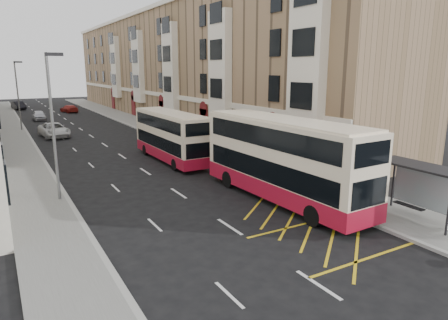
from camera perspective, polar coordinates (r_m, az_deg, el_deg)
ground at (r=16.18m, az=8.31°, el=-14.12°), size 200.00×200.00×0.00m
pavement_right at (r=45.19m, az=-7.39°, el=3.62°), size 4.00×120.00×0.15m
pavement_left at (r=41.86m, az=-27.35°, el=1.52°), size 3.00×120.00×0.15m
kerb_right at (r=44.47m, az=-9.77°, el=3.39°), size 0.25×120.00×0.15m
kerb_left at (r=41.95m, az=-25.31°, el=1.75°), size 0.25×120.00×0.15m
road_markings at (r=57.40m, az=-20.71°, el=4.80°), size 10.00×110.00×0.01m
terrace_right at (r=61.45m, az=-7.23°, el=13.04°), size 10.75×79.00×15.25m
bus_shelter at (r=21.16m, az=27.29°, el=-2.72°), size 1.65×4.25×2.70m
guard_railing at (r=23.76m, az=11.69°, el=-3.12°), size 0.06×6.56×1.01m
street_lamp_near at (r=23.52m, az=-23.22°, el=5.35°), size 0.93×0.18×8.00m
street_lamp_far at (r=53.34m, az=-27.35°, el=8.64°), size 0.93×0.18×8.00m
double_decker_front at (r=22.38m, az=8.39°, el=0.04°), size 3.07×11.78×4.67m
double_decker_rear at (r=32.32m, az=-7.68°, el=3.39°), size 2.36×9.96×3.97m
pedestrian_mid at (r=25.11m, az=19.50°, el=-2.26°), size 0.92×0.74×1.82m
pedestrian_far at (r=22.68m, az=14.56°, el=-3.68°), size 1.03×0.50×1.69m
white_van at (r=47.48m, az=-23.11°, el=3.97°), size 3.02×5.68×1.52m
car_silver at (r=63.87m, az=-24.92°, el=5.81°), size 1.67×4.11×1.40m
car_dark at (r=82.30m, az=-27.31°, el=6.95°), size 2.40×4.80×1.51m
car_red at (r=73.34m, az=-21.25°, el=6.85°), size 2.72×4.66×1.27m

